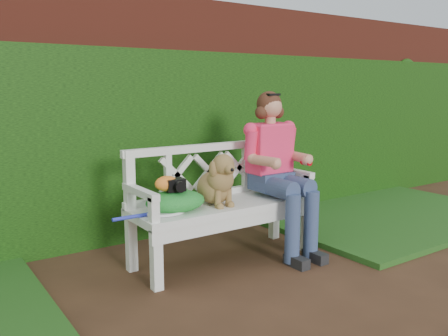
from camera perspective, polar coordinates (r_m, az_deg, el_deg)
ground at (r=3.18m, az=4.01°, el=-15.86°), size 60.00×60.00×0.00m
brick_wall at (r=4.52m, az=-11.04°, el=6.09°), size 10.00×0.30×2.20m
ivy_hedge at (r=4.34m, az=-9.77°, el=2.67°), size 10.00×0.18×1.70m
grass_right at (r=5.41m, az=18.24°, el=-5.21°), size 2.60×2.00×0.05m
garden_bench at (r=3.80m, az=-0.00°, el=-7.60°), size 1.60×0.65×0.48m
seated_woman at (r=3.97m, az=5.89°, el=-0.92°), size 0.72×0.84×1.28m
dog at (r=3.61m, az=-0.96°, el=-1.26°), size 0.39×0.44×0.41m
tennis_racket at (r=3.41m, az=-7.51°, el=-5.27°), size 0.62×0.42×0.03m
green_bag at (r=3.47m, az=-5.86°, el=-3.93°), size 0.52×0.45×0.15m
camera_item at (r=3.42m, az=-5.93°, el=-2.02°), size 0.15×0.12×0.09m
baseball_glove at (r=3.42m, az=-6.92°, el=-1.86°), size 0.19×0.15×0.11m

